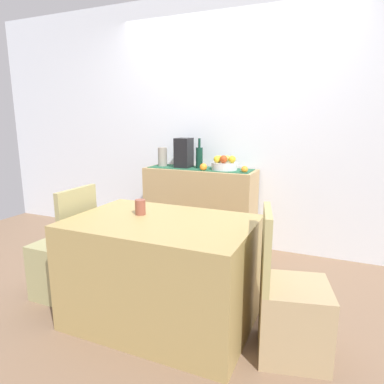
{
  "coord_description": "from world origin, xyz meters",
  "views": [
    {
      "loc": [
        1.14,
        -2.43,
        1.41
      ],
      "look_at": [
        -0.08,
        0.36,
        0.75
      ],
      "focal_mm": 31.85,
      "sensor_mm": 36.0,
      "label": 1
    }
  ],
  "objects_px": {
    "sideboard_console": "(200,208)",
    "chair_by_corner": "(291,313)",
    "dining_table": "(162,271)",
    "coffee_maker": "(184,153)",
    "coffee_cup": "(140,207)",
    "chair_near_window": "(65,264)",
    "fruit_bowl": "(224,166)",
    "ceramic_vase": "(163,157)",
    "wine_bottle": "(199,157)"
  },
  "relations": [
    {
      "from": "coffee_maker",
      "to": "chair_near_window",
      "type": "xyz_separation_m",
      "value": [
        -0.39,
        -1.42,
        -0.78
      ]
    },
    {
      "from": "chair_near_window",
      "to": "fruit_bowl",
      "type": "bearing_deg",
      "value": 58.99
    },
    {
      "from": "ceramic_vase",
      "to": "coffee_cup",
      "type": "xyz_separation_m",
      "value": [
        0.55,
        -1.36,
        -0.19
      ]
    },
    {
      "from": "chair_by_corner",
      "to": "ceramic_vase",
      "type": "bearing_deg",
      "value": 138.75
    },
    {
      "from": "chair_by_corner",
      "to": "fruit_bowl",
      "type": "bearing_deg",
      "value": 122.28
    },
    {
      "from": "wine_bottle",
      "to": "ceramic_vase",
      "type": "distance_m",
      "value": 0.44
    },
    {
      "from": "sideboard_console",
      "to": "coffee_maker",
      "type": "bearing_deg",
      "value": 180.0
    },
    {
      "from": "ceramic_vase",
      "to": "chair_near_window",
      "type": "height_order",
      "value": "ceramic_vase"
    },
    {
      "from": "fruit_bowl",
      "to": "dining_table",
      "type": "bearing_deg",
      "value": -89.08
    },
    {
      "from": "dining_table",
      "to": "chair_by_corner",
      "type": "distance_m",
      "value": 0.88
    },
    {
      "from": "coffee_maker",
      "to": "ceramic_vase",
      "type": "relative_size",
      "value": 1.52
    },
    {
      "from": "chair_near_window",
      "to": "wine_bottle",
      "type": "bearing_deg",
      "value": 68.03
    },
    {
      "from": "sideboard_console",
      "to": "chair_by_corner",
      "type": "xyz_separation_m",
      "value": [
        1.17,
        -1.43,
        -0.18
      ]
    },
    {
      "from": "fruit_bowl",
      "to": "dining_table",
      "type": "height_order",
      "value": "fruit_bowl"
    },
    {
      "from": "ceramic_vase",
      "to": "chair_near_window",
      "type": "bearing_deg",
      "value": -95.21
    },
    {
      "from": "sideboard_console",
      "to": "coffee_cup",
      "type": "bearing_deg",
      "value": -85.95
    },
    {
      "from": "dining_table",
      "to": "ceramic_vase",
      "type": "bearing_deg",
      "value": 117.74
    },
    {
      "from": "chair_near_window",
      "to": "chair_by_corner",
      "type": "bearing_deg",
      "value": -0.12
    },
    {
      "from": "ceramic_vase",
      "to": "dining_table",
      "type": "bearing_deg",
      "value": -62.26
    },
    {
      "from": "dining_table",
      "to": "chair_near_window",
      "type": "relative_size",
      "value": 1.37
    },
    {
      "from": "coffee_maker",
      "to": "chair_by_corner",
      "type": "bearing_deg",
      "value": -46.26
    },
    {
      "from": "wine_bottle",
      "to": "sideboard_console",
      "type": "bearing_deg",
      "value": 0.0
    },
    {
      "from": "ceramic_vase",
      "to": "wine_bottle",
      "type": "bearing_deg",
      "value": 0.0
    },
    {
      "from": "coffee_cup",
      "to": "chair_by_corner",
      "type": "xyz_separation_m",
      "value": [
        1.08,
        -0.07,
        -0.53
      ]
    },
    {
      "from": "wine_bottle",
      "to": "dining_table",
      "type": "relative_size",
      "value": 0.26
    },
    {
      "from": "coffee_maker",
      "to": "coffee_cup",
      "type": "xyz_separation_m",
      "value": [
        0.29,
        -1.36,
        -0.25
      ]
    },
    {
      "from": "ceramic_vase",
      "to": "chair_by_corner",
      "type": "distance_m",
      "value": 2.28
    },
    {
      "from": "sideboard_console",
      "to": "wine_bottle",
      "type": "distance_m",
      "value": 0.56
    },
    {
      "from": "dining_table",
      "to": "chair_by_corner",
      "type": "relative_size",
      "value": 1.37
    },
    {
      "from": "wine_bottle",
      "to": "chair_by_corner",
      "type": "bearing_deg",
      "value": -50.34
    },
    {
      "from": "coffee_maker",
      "to": "dining_table",
      "type": "bearing_deg",
      "value": -71.12
    },
    {
      "from": "coffee_cup",
      "to": "ceramic_vase",
      "type": "bearing_deg",
      "value": 112.06
    },
    {
      "from": "fruit_bowl",
      "to": "wine_bottle",
      "type": "height_order",
      "value": "wine_bottle"
    },
    {
      "from": "wine_bottle",
      "to": "coffee_cup",
      "type": "bearing_deg",
      "value": -85.53
    },
    {
      "from": "sideboard_console",
      "to": "coffee_maker",
      "type": "xyz_separation_m",
      "value": [
        -0.19,
        0.0,
        0.6
      ]
    },
    {
      "from": "sideboard_console",
      "to": "coffee_cup",
      "type": "distance_m",
      "value": 1.41
    },
    {
      "from": "ceramic_vase",
      "to": "chair_near_window",
      "type": "distance_m",
      "value": 1.6
    },
    {
      "from": "wine_bottle",
      "to": "coffee_cup",
      "type": "height_order",
      "value": "wine_bottle"
    },
    {
      "from": "dining_table",
      "to": "coffee_cup",
      "type": "height_order",
      "value": "coffee_cup"
    },
    {
      "from": "sideboard_console",
      "to": "coffee_cup",
      "type": "height_order",
      "value": "sideboard_console"
    },
    {
      "from": "fruit_bowl",
      "to": "coffee_cup",
      "type": "xyz_separation_m",
      "value": [
        -0.18,
        -1.36,
        -0.13
      ]
    },
    {
      "from": "coffee_cup",
      "to": "dining_table",
      "type": "bearing_deg",
      "value": -18.08
    },
    {
      "from": "wine_bottle",
      "to": "coffee_maker",
      "type": "distance_m",
      "value": 0.19
    },
    {
      "from": "sideboard_console",
      "to": "chair_by_corner",
      "type": "bearing_deg",
      "value": -50.58
    },
    {
      "from": "coffee_maker",
      "to": "ceramic_vase",
      "type": "xyz_separation_m",
      "value": [
        -0.26,
        0.0,
        -0.05
      ]
    },
    {
      "from": "coffee_maker",
      "to": "coffee_cup",
      "type": "distance_m",
      "value": 1.41
    },
    {
      "from": "coffee_maker",
      "to": "chair_near_window",
      "type": "relative_size",
      "value": 0.36
    },
    {
      "from": "wine_bottle",
      "to": "chair_near_window",
      "type": "height_order",
      "value": "wine_bottle"
    },
    {
      "from": "sideboard_console",
      "to": "coffee_cup",
      "type": "relative_size",
      "value": 11.05
    },
    {
      "from": "chair_near_window",
      "to": "chair_by_corner",
      "type": "relative_size",
      "value": 1.0
    }
  ]
}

